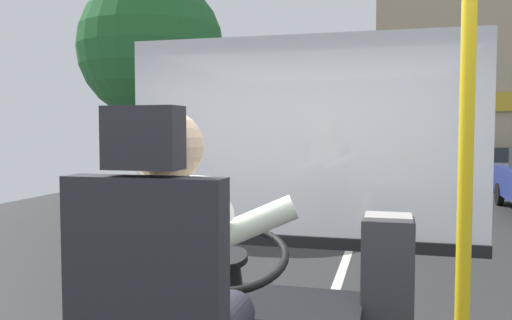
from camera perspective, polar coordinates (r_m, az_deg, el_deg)
ground at (r=10.97m, az=11.14°, el=-6.78°), size 18.00×44.00×0.06m
bus_driver at (r=1.78m, az=-8.79°, el=-12.30°), size 0.75×0.58×0.86m
handrail_pole at (r=1.69m, az=21.72°, el=-6.03°), size 0.04×0.04×2.06m
fare_box at (r=2.92m, az=14.07°, el=-14.14°), size 0.26×0.24×0.85m
windshield_panel at (r=3.66m, az=4.78°, el=-0.57°), size 2.50×0.08×1.48m
street_tree at (r=11.46m, az=-11.33°, el=11.77°), size 3.03×3.03×5.12m
parked_car_silver at (r=19.32m, az=25.14°, el=-0.56°), size 1.87×3.83×1.31m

